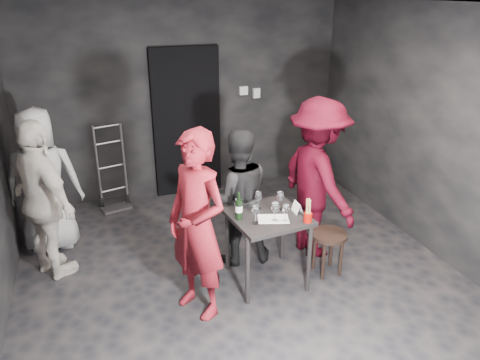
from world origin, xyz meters
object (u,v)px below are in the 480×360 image
object	(u,v)px
server_red	(196,210)
breadstick_cup	(308,211)
man_maroon	(319,164)
bystander_grey	(42,174)
hand_truck	(114,192)
stool	(329,240)
wine_bottle	(239,209)
woman_black	(238,197)
bystander_cream	(42,192)
tasting_table	(267,223)

from	to	relation	value
server_red	breadstick_cup	distance (m)	1.09
man_maroon	breadstick_cup	distance (m)	0.77
bystander_grey	man_maroon	bearing A→B (deg)	163.68
hand_truck	stool	size ratio (longest dim) A/B	2.47
hand_truck	wine_bottle	world-z (taller)	hand_truck
hand_truck	woman_black	world-z (taller)	woman_black
man_maroon	wine_bottle	distance (m)	1.10
woman_black	man_maroon	xyz separation A→B (m)	(0.88, -0.12, 0.31)
breadstick_cup	bystander_grey	bearing A→B (deg)	145.22
server_red	bystander_cream	bearing A→B (deg)	-159.74
bystander_grey	breadstick_cup	xyz separation A→B (m)	(2.43, -1.69, -0.05)
server_red	man_maroon	xyz separation A→B (m)	(1.49, 0.60, 0.03)
stool	breadstick_cup	bearing A→B (deg)	-153.89
tasting_table	stool	bearing A→B (deg)	-7.77
breadstick_cup	server_red	bearing A→B (deg)	179.19
tasting_table	server_red	bearing A→B (deg)	-162.23
woman_black	bystander_grey	bearing A→B (deg)	-20.22
hand_truck	stool	distance (m)	3.11
tasting_table	woman_black	distance (m)	0.51
breadstick_cup	tasting_table	bearing A→B (deg)	139.64
woman_black	man_maroon	distance (m)	0.94
tasting_table	man_maroon	xyz separation A→B (m)	(0.72, 0.35, 0.41)
stool	server_red	size ratio (longest dim) A/B	0.23
server_red	bystander_grey	xyz separation A→B (m)	(-1.35, 1.67, -0.12)
tasting_table	woman_black	xyz separation A→B (m)	(-0.15, 0.47, 0.11)
stool	woman_black	distance (m)	1.06
server_red	bystander_cream	distance (m)	1.70
woman_black	bystander_cream	bearing A→B (deg)	-4.66
stool	woman_black	xyz separation A→B (m)	(-0.81, 0.56, 0.37)
tasting_table	server_red	distance (m)	0.90
hand_truck	breadstick_cup	distance (m)	3.11
wine_bottle	stool	bearing A→B (deg)	-5.62
bystander_grey	hand_truck	bearing A→B (deg)	-127.70
hand_truck	breadstick_cup	world-z (taller)	hand_truck
wine_bottle	man_maroon	bearing A→B (deg)	18.83
stool	bystander_cream	distance (m)	2.95
wine_bottle	bystander_grey	bearing A→B (deg)	142.07
tasting_table	man_maroon	size ratio (longest dim) A/B	0.35
man_maroon	wine_bottle	xyz separation A→B (m)	(-1.02, -0.35, -0.21)
hand_truck	woman_black	size ratio (longest dim) A/B	0.77
bystander_cream	man_maroon	bearing A→B (deg)	-132.95
bystander_grey	wine_bottle	bearing A→B (deg)	146.41
hand_truck	man_maroon	distance (m)	2.95
wine_bottle	breadstick_cup	bearing A→B (deg)	-23.74
stool	server_red	bearing A→B (deg)	-173.74
wine_bottle	bystander_cream	bearing A→B (deg)	155.41
hand_truck	wine_bottle	size ratio (longest dim) A/B	4.07
server_red	wine_bottle	bearing A→B (deg)	87.32
tasting_table	bystander_grey	xyz separation A→B (m)	(-2.12, 1.42, 0.27)
man_maroon	tasting_table	bearing A→B (deg)	108.38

